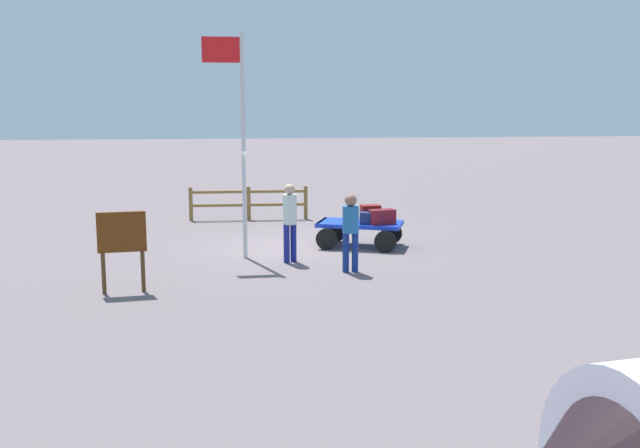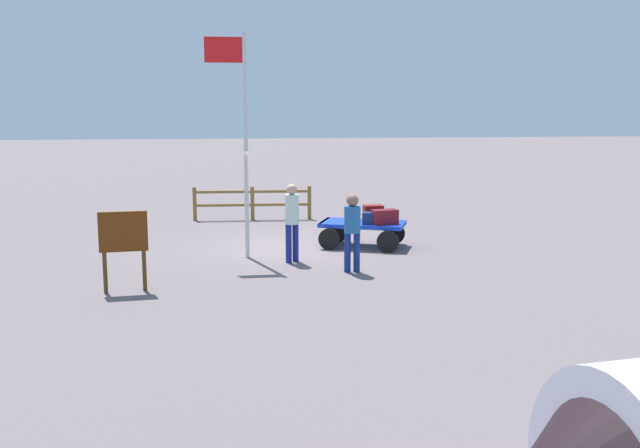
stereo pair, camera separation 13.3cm
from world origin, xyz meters
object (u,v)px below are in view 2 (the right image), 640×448
at_px(flagpole, 241,127).
at_px(suitcase_dark, 374,218).
at_px(luggage_cart, 362,228).
at_px(worker_trailing, 292,217).
at_px(signboard, 123,240).
at_px(suitcase_olive, 385,217).
at_px(suitcase_grey, 373,213).
at_px(worker_lead, 352,226).

bearing_deg(flagpole, suitcase_dark, -169.88).
xyz_separation_m(luggage_cart, flagpole, (3.02, 0.94, 2.59)).
xyz_separation_m(worker_trailing, signboard, (3.42, 2.26, -0.02)).
distance_m(flagpole, signboard, 4.24).
distance_m(suitcase_olive, worker_trailing, 2.70).
xyz_separation_m(suitcase_dark, worker_trailing, (2.16, 1.23, 0.26)).
height_order(suitcase_grey, suitcase_olive, suitcase_grey).
bearing_deg(flagpole, worker_trailing, 149.64).
bearing_deg(flagpole, suitcase_olive, -171.28).
distance_m(luggage_cart, worker_trailing, 2.55).
distance_m(luggage_cart, flagpole, 4.09).
bearing_deg(luggage_cart, suitcase_dark, 125.04).
xyz_separation_m(suitcase_olive, signboard, (5.83, 3.45, 0.21)).
xyz_separation_m(suitcase_dark, suitcase_grey, (-0.07, -0.52, 0.05)).
height_order(suitcase_olive, flagpole, flagpole).
bearing_deg(suitcase_olive, signboard, 30.58).
bearing_deg(worker_trailing, worker_lead, 135.73).
relative_size(suitcase_grey, signboard, 0.32).
relative_size(suitcase_olive, worker_trailing, 0.38).
bearing_deg(luggage_cart, worker_lead, 75.26).
xyz_separation_m(suitcase_olive, worker_lead, (1.22, 2.35, 0.19)).
distance_m(suitcase_dark, flagpole, 4.03).
xyz_separation_m(luggage_cart, suitcase_dark, (-0.25, 0.36, 0.31)).
relative_size(luggage_cart, suitcase_olive, 3.44).
bearing_deg(worker_trailing, luggage_cart, -140.31).
xyz_separation_m(suitcase_dark, suitcase_olive, (-0.25, 0.04, 0.04)).
xyz_separation_m(flagpole, signboard, (2.32, 2.91, -2.04)).
bearing_deg(suitcase_grey, worker_lead, 70.21).
distance_m(worker_lead, flagpole, 3.57).
bearing_deg(worker_lead, suitcase_grey, -109.79).
bearing_deg(suitcase_dark, suitcase_grey, -98.09).
distance_m(suitcase_dark, worker_lead, 2.59).
height_order(worker_trailing, signboard, worker_trailing).
xyz_separation_m(suitcase_grey, worker_trailing, (2.24, 1.75, 0.21)).
bearing_deg(worker_lead, signboard, 13.44).
distance_m(suitcase_grey, flagpole, 4.17).
height_order(luggage_cart, suitcase_olive, suitcase_olive).
relative_size(suitcase_grey, flagpole, 0.10).
bearing_deg(luggage_cart, flagpole, 17.33).
relative_size(suitcase_olive, worker_lead, 0.40).
bearing_deg(suitcase_dark, luggage_cart, -54.96).
relative_size(luggage_cart, worker_lead, 1.39).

